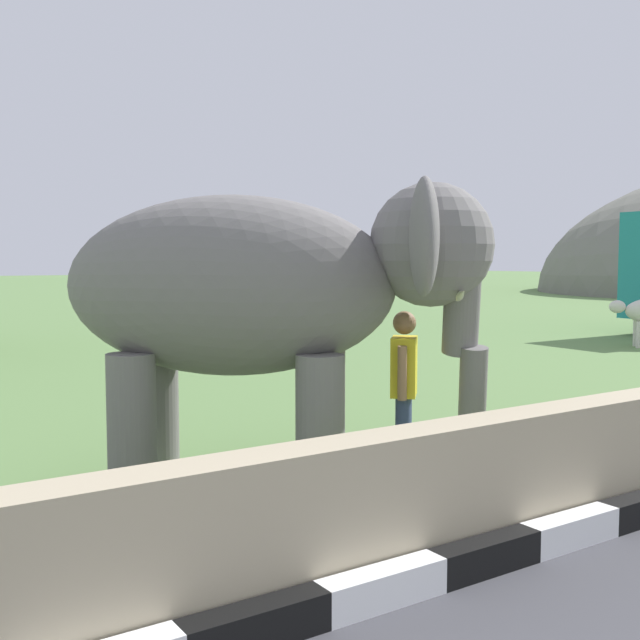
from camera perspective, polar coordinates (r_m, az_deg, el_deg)
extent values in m
cube|color=black|center=(4.57, -4.90, -21.92)|extent=(0.90, 0.20, 0.24)
cube|color=white|center=(5.02, 4.69, -19.38)|extent=(0.90, 0.20, 0.24)
cube|color=black|center=(5.58, 12.28, -16.95)|extent=(0.90, 0.20, 0.24)
cube|color=white|center=(6.23, 18.26, -14.78)|extent=(0.90, 0.20, 0.24)
cube|color=tan|center=(5.73, 10.86, -12.35)|extent=(28.00, 0.36, 1.00)
cylinder|color=slate|center=(7.74, 0.26, -6.62)|extent=(0.44, 0.44, 1.32)
cylinder|color=slate|center=(6.85, 0.00, -8.07)|extent=(0.44, 0.44, 1.32)
cylinder|color=slate|center=(7.97, -12.12, -6.38)|extent=(0.44, 0.44, 1.32)
cylinder|color=slate|center=(7.12, -13.92, -7.73)|extent=(0.44, 0.44, 1.32)
ellipsoid|color=slate|center=(7.22, -6.62, 2.58)|extent=(3.45, 3.11, 1.70)
sphere|color=slate|center=(7.18, 8.34, 5.61)|extent=(1.16, 1.16, 1.16)
ellipsoid|color=#D84C8C|center=(7.22, 10.66, 6.76)|extent=(0.67, 0.73, 0.44)
ellipsoid|color=slate|center=(7.94, 6.69, 5.87)|extent=(0.72, 0.87, 1.00)
ellipsoid|color=slate|center=(6.39, 7.79, 6.20)|extent=(0.72, 0.87, 1.00)
cylinder|color=slate|center=(7.22, 10.58, 1.20)|extent=(0.59, 0.64, 1.00)
cylinder|color=slate|center=(7.33, 11.39, -5.06)|extent=(0.42, 0.44, 0.83)
cone|color=beige|center=(7.49, 9.84, 2.10)|extent=(0.44, 0.54, 0.22)
cone|color=beige|center=(6.93, 10.45, 1.90)|extent=(0.44, 0.54, 0.22)
cylinder|color=navy|center=(7.76, 6.32, -8.49)|extent=(0.15, 0.15, 0.82)
cylinder|color=navy|center=(7.57, 6.22, -8.83)|extent=(0.15, 0.15, 0.82)
cube|color=yellow|center=(7.53, 6.32, -3.47)|extent=(0.45, 0.45, 0.58)
cylinder|color=#9E7251|center=(7.79, 6.44, -3.42)|extent=(0.14, 0.14, 0.52)
cylinder|color=#9E7251|center=(7.28, 6.18, -3.98)|extent=(0.15, 0.15, 0.52)
sphere|color=#9E7251|center=(7.49, 6.35, -0.21)|extent=(0.23, 0.23, 0.23)
cylinder|color=beige|center=(20.20, 22.76, -1.02)|extent=(0.12, 0.12, 0.65)
cylinder|color=beige|center=(20.55, 22.56, -0.93)|extent=(0.12, 0.12, 0.65)
ellipsoid|color=beige|center=(20.24, 21.39, 0.94)|extent=(0.47, 0.47, 0.32)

